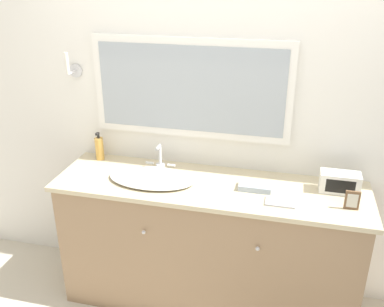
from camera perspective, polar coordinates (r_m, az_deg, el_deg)
The scene contains 8 objects.
wall_back at distance 2.79m, azimuth 3.59°, elevation 5.52°, with size 8.00×0.18×2.55m.
vanity_counter at distance 2.90m, azimuth 2.14°, elevation -12.08°, with size 1.95×0.56×0.91m.
sink_basin at distance 2.71m, azimuth -5.34°, elevation -3.16°, with size 0.55×0.37×0.17m.
soap_bottle at distance 3.03m, azimuth -12.24°, elevation 0.71°, with size 0.06×0.06×0.20m.
appliance_box at distance 2.70m, azimuth 19.10°, elevation -3.68°, with size 0.23×0.11×0.12m.
picture_frame at distance 2.53m, azimuth 20.58°, elevation -5.86°, with size 0.08×0.01×0.11m.
hand_towel_near_sink at distance 2.62m, azimuth 8.42°, elevation -4.38°, with size 0.20×0.11×0.03m.
metal_tray at distance 2.51m, azimuth 11.68°, elevation -6.39°, with size 0.17×0.10×0.01m.
Camera 1 is at (0.45, -2.02, 2.16)m, focal length 40.00 mm.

